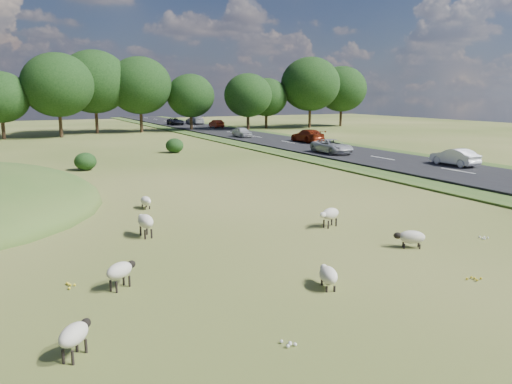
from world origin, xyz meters
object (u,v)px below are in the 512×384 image
car_2 (242,132)px  car_5 (216,124)px  sheep_3 (74,334)px  sheep_1 (411,237)px  car_0 (455,157)px  car_4 (307,136)px  car_7 (175,121)px  sheep_5 (120,270)px  sheep_6 (146,201)px  car_3 (332,146)px  car_1 (195,120)px  sheep_4 (330,214)px  sheep_0 (145,221)px  sheep_2 (328,275)px

car_2 → car_5: (3.80, 18.00, -0.02)m
sheep_3 → car_5: bearing=14.4°
sheep_1 → car_5: bearing=-72.0°
sheep_1 → car_0: size_ratio=0.30×
car_4 → car_7: size_ratio=1.11×
car_2 → sheep_5: bearing=-119.0°
sheep_6 → car_3: bearing=120.6°
sheep_3 → car_1: bearing=17.4°
sheep_4 → car_1: bearing=-123.3°
sheep_0 → car_1: 71.02m
sheep_0 → car_5: size_ratio=0.34×
sheep_4 → car_0: car_0 is taller
sheep_4 → car_3: (14.48, 20.55, 0.31)m
sheep_4 → car_3: bearing=-143.4°
sheep_4 → car_5: size_ratio=0.32×
sheep_5 → car_1: bearing=33.7°
sheep_0 → sheep_6: bearing=-17.1°
sheep_6 → car_2: (20.64, 33.12, 0.50)m
sheep_2 → sheep_3: (-7.14, -0.84, 0.13)m
sheep_5 → car_0: (27.71, 12.87, 0.33)m
sheep_2 → sheep_6: sheep_2 is taller
sheep_3 → car_0: 33.66m
car_7 → car_2: bearing=-90.0°
sheep_1 → car_0: (17.28, 13.67, 0.47)m
car_4 → sheep_2: bearing=58.6°
sheep_5 → car_5: bearing=30.5°
sheep_5 → car_5: size_ratio=0.30×
car_2 → car_3: car_3 is taller
sheep_0 → sheep_1: 10.25m
car_3 → car_2: bearing=90.0°
car_2 → car_4: 10.11m
sheep_5 → car_2: 49.28m
sheep_2 → sheep_4: bearing=-16.1°
sheep_4 → car_4: 35.78m
sheep_4 → car_7: (14.48, 67.86, 0.29)m
car_5 → car_4: bearing=90.0°
sheep_0 → car_2: bearing=-32.7°
car_1 → car_4: (0.00, -37.52, -0.05)m
car_3 → sheep_4: bearing=-125.2°
sheep_6 → car_5: bearing=151.8°
sheep_4 → car_0: (18.28, 9.89, 0.31)m
sheep_0 → car_5: (25.70, 56.05, 0.22)m
sheep_4 → sheep_5: size_ratio=1.09×
sheep_0 → car_0: car_0 is taller
car_0 → car_2: 30.46m
sheep_4 → sheep_6: sheep_4 is taller
sheep_0 → sheep_4: (7.42, -2.06, -0.06)m
sheep_2 → sheep_6: 12.83m
sheep_2 → sheep_4: sheep_4 is taller
sheep_1 → car_5: car_5 is taller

